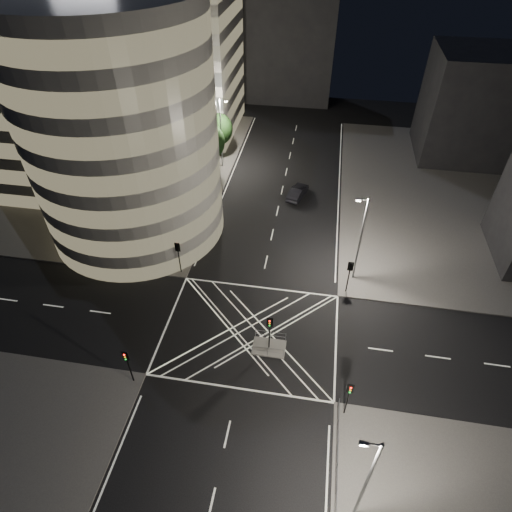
% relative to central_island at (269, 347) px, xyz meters
% --- Properties ---
extents(ground, '(120.00, 120.00, 0.00)m').
position_rel_central_island_xyz_m(ground, '(-2.00, 1.50, -0.07)').
color(ground, black).
rests_on(ground, ground).
extents(sidewalk_far_left, '(42.00, 42.00, 0.15)m').
position_rel_central_island_xyz_m(sidewalk_far_left, '(-31.00, 28.50, 0.00)').
color(sidewalk_far_left, '#54514F').
rests_on(sidewalk_far_left, ground).
extents(sidewalk_far_right, '(42.00, 42.00, 0.15)m').
position_rel_central_island_xyz_m(sidewalk_far_right, '(27.00, 28.50, 0.00)').
color(sidewalk_far_right, '#54514F').
rests_on(sidewalk_far_right, ground).
extents(central_island, '(3.00, 2.00, 0.15)m').
position_rel_central_island_xyz_m(central_island, '(0.00, 0.00, 0.00)').
color(central_island, slate).
rests_on(central_island, ground).
extents(office_tower_curved, '(30.00, 29.00, 27.20)m').
position_rel_central_island_xyz_m(office_tower_curved, '(-22.74, 20.24, 12.58)').
color(office_tower_curved, gray).
rests_on(office_tower_curved, sidewalk_far_left).
extents(office_block_rear, '(24.00, 16.00, 22.00)m').
position_rel_central_island_xyz_m(office_block_rear, '(-24.00, 43.50, 11.07)').
color(office_block_rear, gray).
rests_on(office_block_rear, sidewalk_far_left).
extents(building_right_far, '(14.00, 12.00, 15.00)m').
position_rel_central_island_xyz_m(building_right_far, '(24.00, 41.50, 7.58)').
color(building_right_far, black).
rests_on(building_right_far, sidewalk_far_right).
extents(building_far_end, '(18.00, 8.00, 18.00)m').
position_rel_central_island_xyz_m(building_far_end, '(-6.00, 59.50, 8.93)').
color(building_far_end, black).
rests_on(building_far_end, ground).
extents(tree_a, '(4.58, 4.58, 7.00)m').
position_rel_central_island_xyz_m(tree_a, '(-12.50, 10.50, 4.43)').
color(tree_a, black).
rests_on(tree_a, sidewalk_far_left).
extents(tree_b, '(4.04, 4.04, 7.46)m').
position_rel_central_island_xyz_m(tree_b, '(-12.50, 16.50, 5.19)').
color(tree_b, black).
rests_on(tree_b, sidewalk_far_left).
extents(tree_c, '(4.59, 4.59, 7.04)m').
position_rel_central_island_xyz_m(tree_c, '(-12.50, 22.50, 4.47)').
color(tree_c, black).
rests_on(tree_c, sidewalk_far_left).
extents(tree_d, '(4.38, 4.38, 7.70)m').
position_rel_central_island_xyz_m(tree_d, '(-12.50, 28.50, 5.24)').
color(tree_d, black).
rests_on(tree_d, sidewalk_far_left).
extents(tree_e, '(3.99, 3.99, 6.60)m').
position_rel_central_island_xyz_m(tree_e, '(-12.50, 34.50, 4.37)').
color(tree_e, black).
rests_on(tree_e, sidewalk_far_left).
extents(traffic_signal_fl, '(0.55, 0.22, 4.00)m').
position_rel_central_island_xyz_m(traffic_signal_fl, '(-10.80, 8.30, 2.84)').
color(traffic_signal_fl, black).
rests_on(traffic_signal_fl, sidewalk_far_left).
extents(traffic_signal_nl, '(0.55, 0.22, 4.00)m').
position_rel_central_island_xyz_m(traffic_signal_nl, '(-10.80, -5.30, 2.84)').
color(traffic_signal_nl, black).
rests_on(traffic_signal_nl, sidewalk_near_left).
extents(traffic_signal_fr, '(0.55, 0.22, 4.00)m').
position_rel_central_island_xyz_m(traffic_signal_fr, '(6.80, 8.30, 2.84)').
color(traffic_signal_fr, black).
rests_on(traffic_signal_fr, sidewalk_far_right).
extents(traffic_signal_nr, '(0.55, 0.22, 4.00)m').
position_rel_central_island_xyz_m(traffic_signal_nr, '(6.80, -5.30, 2.84)').
color(traffic_signal_nr, black).
rests_on(traffic_signal_nr, sidewalk_near_right).
extents(traffic_signal_island, '(0.55, 0.22, 4.00)m').
position_rel_central_island_xyz_m(traffic_signal_island, '(0.00, 0.00, 2.84)').
color(traffic_signal_island, black).
rests_on(traffic_signal_island, central_island).
extents(street_lamp_left_near, '(1.25, 0.25, 10.00)m').
position_rel_central_island_xyz_m(street_lamp_left_near, '(-11.44, 13.50, 5.47)').
color(street_lamp_left_near, slate).
rests_on(street_lamp_left_near, sidewalk_far_left).
extents(street_lamp_left_far, '(1.25, 0.25, 10.00)m').
position_rel_central_island_xyz_m(street_lamp_left_far, '(-11.44, 31.50, 5.47)').
color(street_lamp_left_far, slate).
rests_on(street_lamp_left_far, sidewalk_far_left).
extents(street_lamp_right_far, '(1.25, 0.25, 10.00)m').
position_rel_central_island_xyz_m(street_lamp_right_far, '(7.44, 10.50, 5.47)').
color(street_lamp_right_far, slate).
rests_on(street_lamp_right_far, sidewalk_far_right).
extents(street_lamp_right_near, '(1.25, 0.25, 10.00)m').
position_rel_central_island_xyz_m(street_lamp_right_near, '(7.44, -12.50, 5.47)').
color(street_lamp_right_near, slate).
rests_on(street_lamp_right_near, sidewalk_near_right).
extents(railing_near_right, '(0.06, 11.70, 1.10)m').
position_rel_central_island_xyz_m(railing_near_right, '(6.30, -10.65, 0.62)').
color(railing_near_right, slate).
rests_on(railing_near_right, sidewalk_near_right).
extents(railing_island_south, '(2.80, 0.06, 1.10)m').
position_rel_central_island_xyz_m(railing_island_south, '(0.00, -0.90, 0.62)').
color(railing_island_south, slate).
rests_on(railing_island_south, central_island).
extents(railing_island_north, '(2.80, 0.06, 1.10)m').
position_rel_central_island_xyz_m(railing_island_north, '(0.00, 0.90, 0.62)').
color(railing_island_north, slate).
rests_on(railing_island_north, central_island).
extents(sedan, '(2.80, 4.88, 1.52)m').
position_rel_central_island_xyz_m(sedan, '(0.19, 25.17, 0.69)').
color(sedan, black).
rests_on(sedan, ground).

